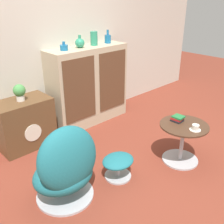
{
  "coord_description": "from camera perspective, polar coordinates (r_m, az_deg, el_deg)",
  "views": [
    {
      "loc": [
        -1.76,
        -1.41,
        1.8
      ],
      "look_at": [
        0.11,
        0.56,
        0.55
      ],
      "focal_mm": 42.0,
      "sensor_mm": 36.0,
      "label": 1
    }
  ],
  "objects": [
    {
      "name": "tv_console",
      "position": [
        3.44,
        -18.5,
        -2.39
      ],
      "size": [
        0.67,
        0.42,
        0.62
      ],
      "color": "brown",
      "rests_on": "ground_plane"
    },
    {
      "name": "teacup",
      "position": [
        2.9,
        17.69,
        -3.32
      ],
      "size": [
        0.12,
        0.12,
        0.06
      ],
      "color": "silver",
      "rests_on": "coffee_table"
    },
    {
      "name": "vase_inner_left",
      "position": [
        3.62,
        -7.02,
        14.74
      ],
      "size": [
        0.13,
        0.13,
        0.17
      ],
      "color": "#2D8E6B",
      "rests_on": "sideboard"
    },
    {
      "name": "potted_plant",
      "position": [
        3.28,
        -19.5,
        4.2
      ],
      "size": [
        0.14,
        0.14,
        0.2
      ],
      "color": "silver",
      "rests_on": "tv_console"
    },
    {
      "name": "sideboard",
      "position": [
        3.84,
        -5.14,
        5.77
      ],
      "size": [
        1.19,
        0.4,
        1.12
      ],
      "color": "tan",
      "rests_on": "ground_plane"
    },
    {
      "name": "ground_plane",
      "position": [
        2.88,
        6.29,
        -14.09
      ],
      "size": [
        12.0,
        12.0,
        0.0
      ],
      "primitive_type": "plane",
      "color": "brown"
    },
    {
      "name": "vase_rightmost",
      "position": [
        3.94,
        -0.93,
        15.69
      ],
      "size": [
        0.09,
        0.09,
        0.19
      ],
      "color": "#196699",
      "rests_on": "sideboard"
    },
    {
      "name": "wall_back",
      "position": [
        3.59,
        -14.25,
        15.97
      ],
      "size": [
        6.4,
        0.06,
        2.6
      ],
      "color": "beige",
      "rests_on": "ground_plane"
    },
    {
      "name": "coffee_table",
      "position": [
        3.08,
        15.06,
        -5.86
      ],
      "size": [
        0.54,
        0.54,
        0.47
      ],
      "color": "#B7B7BC",
      "rests_on": "ground_plane"
    },
    {
      "name": "vase_inner_right",
      "position": [
        3.77,
        -3.95,
        15.69
      ],
      "size": [
        0.1,
        0.1,
        0.19
      ],
      "color": "#2D8E6B",
      "rests_on": "sideboard"
    },
    {
      "name": "vase_leftmost",
      "position": [
        3.48,
        -10.42,
        13.69
      ],
      "size": [
        0.1,
        0.1,
        0.11
      ],
      "color": "#196699",
      "rests_on": "sideboard"
    },
    {
      "name": "book_stack",
      "position": [
        3.05,
        14.08,
        -1.38
      ],
      "size": [
        0.13,
        0.13,
        0.06
      ],
      "color": "black",
      "rests_on": "coffee_table"
    },
    {
      "name": "ottoman",
      "position": [
        2.78,
        1.31,
        -11.07
      ],
      "size": [
        0.35,
        0.3,
        0.25
      ],
      "color": "#B7B7BC",
      "rests_on": "ground_plane"
    },
    {
      "name": "egg_chair",
      "position": [
        2.45,
        -10.03,
        -11.87
      ],
      "size": [
        0.59,
        0.57,
        0.79
      ],
      "color": "#B7B7BC",
      "rests_on": "ground_plane"
    }
  ]
}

